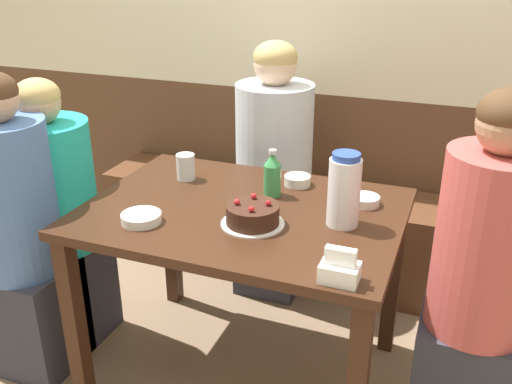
# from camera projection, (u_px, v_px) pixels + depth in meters

# --- Properties ---
(ground_plane) EXTENTS (12.00, 12.00, 0.00)m
(ground_plane) POSITION_uv_depth(u_px,v_px,m) (244.00, 370.00, 2.35)
(ground_plane) COLOR #846B51
(back_wall) EXTENTS (4.80, 0.04, 2.50)m
(back_wall) POSITION_uv_depth(u_px,v_px,m) (324.00, 26.00, 2.75)
(back_wall) COLOR brown
(back_wall) RESTS_ON ground_plane
(bench_seat) EXTENTS (2.17, 0.38, 0.48)m
(bench_seat) POSITION_uv_depth(u_px,v_px,m) (304.00, 232.00, 2.96)
(bench_seat) COLOR #56331E
(bench_seat) RESTS_ON ground_plane
(dining_table) EXTENTS (1.13, 0.82, 0.74)m
(dining_table) POSITION_uv_depth(u_px,v_px,m) (243.00, 234.00, 2.10)
(dining_table) COLOR #381E11
(dining_table) RESTS_ON ground_plane
(birthday_cake) EXTENTS (0.22, 0.22, 0.09)m
(birthday_cake) POSITION_uv_depth(u_px,v_px,m) (253.00, 215.00, 1.92)
(birthday_cake) COLOR white
(birthday_cake) RESTS_ON dining_table
(water_pitcher) EXTENTS (0.11, 0.11, 0.26)m
(water_pitcher) POSITION_uv_depth(u_px,v_px,m) (344.00, 190.00, 1.89)
(water_pitcher) COLOR white
(water_pitcher) RESTS_ON dining_table
(soju_bottle) EXTENTS (0.07, 0.07, 0.18)m
(soju_bottle) POSITION_uv_depth(u_px,v_px,m) (272.00, 174.00, 2.13)
(soju_bottle) COLOR #388E4C
(soju_bottle) RESTS_ON dining_table
(napkin_holder) EXTENTS (0.11, 0.08, 0.11)m
(napkin_holder) POSITION_uv_depth(u_px,v_px,m) (340.00, 269.00, 1.60)
(napkin_holder) COLOR white
(napkin_holder) RESTS_ON dining_table
(bowl_soup_white) EXTENTS (0.10, 0.10, 0.04)m
(bowl_soup_white) POSITION_uv_depth(u_px,v_px,m) (297.00, 180.00, 2.25)
(bowl_soup_white) COLOR white
(bowl_soup_white) RESTS_ON dining_table
(bowl_rice_small) EXTENTS (0.14, 0.14, 0.03)m
(bowl_rice_small) POSITION_uv_depth(u_px,v_px,m) (141.00, 218.00, 1.95)
(bowl_rice_small) COLOR white
(bowl_rice_small) RESTS_ON dining_table
(bowl_side_dish) EXTENTS (0.11, 0.11, 0.03)m
(bowl_side_dish) POSITION_uv_depth(u_px,v_px,m) (365.00, 200.00, 2.08)
(bowl_side_dish) COLOR white
(bowl_side_dish) RESTS_ON dining_table
(glass_water_tall) EXTENTS (0.08, 0.08, 0.10)m
(glass_water_tall) POSITION_uv_depth(u_px,v_px,m) (186.00, 167.00, 2.29)
(glass_water_tall) COLOR silver
(glass_water_tall) RESTS_ON dining_table
(person_teal_shirt) EXTENTS (0.35, 0.35, 1.15)m
(person_teal_shirt) POSITION_uv_depth(u_px,v_px,m) (56.00, 221.00, 2.37)
(person_teal_shirt) COLOR #33333D
(person_teal_shirt) RESTS_ON ground_plane
(person_pale_blue_shirt) EXTENTS (0.36, 0.36, 1.23)m
(person_pale_blue_shirt) POSITION_uv_depth(u_px,v_px,m) (274.00, 174.00, 2.72)
(person_pale_blue_shirt) COLOR #33333D
(person_pale_blue_shirt) RESTS_ON ground_plane
(person_grey_tee) EXTENTS (0.34, 0.32, 1.24)m
(person_grey_tee) POSITION_uv_depth(u_px,v_px,m) (480.00, 287.00, 1.84)
(person_grey_tee) COLOR #33333D
(person_grey_tee) RESTS_ON ground_plane
(person_dark_striped) EXTENTS (0.34, 0.32, 1.22)m
(person_dark_striped) POSITION_uv_depth(u_px,v_px,m) (19.00, 240.00, 2.18)
(person_dark_striped) COLOR #33333D
(person_dark_striped) RESTS_ON ground_plane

